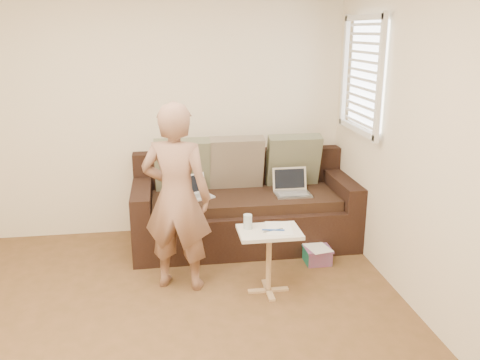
# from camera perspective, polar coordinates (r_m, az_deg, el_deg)

# --- Properties ---
(floor) EXTENTS (4.50, 4.50, 0.00)m
(floor) POSITION_cam_1_polar(r_m,az_deg,el_deg) (3.59, -9.86, -19.22)
(floor) COLOR brown
(floor) RESTS_ON ground
(wall_back) EXTENTS (4.00, 0.00, 4.00)m
(wall_back) POSITION_cam_1_polar(r_m,az_deg,el_deg) (5.22, -10.23, 7.76)
(wall_back) COLOR beige
(wall_back) RESTS_ON ground
(wall_right) EXTENTS (0.00, 4.50, 4.50)m
(wall_right) POSITION_cam_1_polar(r_m,az_deg,el_deg) (3.54, 23.26, 2.44)
(wall_right) COLOR beige
(wall_right) RESTS_ON ground
(window_blinds) EXTENTS (0.12, 0.88, 1.08)m
(window_blinds) POSITION_cam_1_polar(r_m,az_deg,el_deg) (4.78, 13.85, 11.57)
(window_blinds) COLOR white
(window_blinds) RESTS_ON wall_right
(sofa) EXTENTS (2.20, 0.95, 0.85)m
(sofa) POSITION_cam_1_polar(r_m,az_deg,el_deg) (5.03, 0.48, -2.61)
(sofa) COLOR black
(sofa) RESTS_ON ground
(pillow_left) EXTENTS (0.55, 0.29, 0.57)m
(pillow_left) POSITION_cam_1_polar(r_m,az_deg,el_deg) (5.05, -6.59, 1.70)
(pillow_left) COLOR #595F46
(pillow_left) RESTS_ON sofa
(pillow_mid) EXTENTS (0.55, 0.27, 0.57)m
(pillow_mid) POSITION_cam_1_polar(r_m,az_deg,el_deg) (5.11, -0.42, 1.97)
(pillow_mid) COLOR #6D604E
(pillow_mid) RESTS_ON sofa
(pillow_right) EXTENTS (0.55, 0.28, 0.57)m
(pillow_right) POSITION_cam_1_polar(r_m,az_deg,el_deg) (5.23, 6.10, 2.23)
(pillow_right) COLOR #595F46
(pillow_right) RESTS_ON sofa
(laptop_silver) EXTENTS (0.35, 0.25, 0.23)m
(laptop_silver) POSITION_cam_1_polar(r_m,az_deg,el_deg) (4.99, 6.05, -1.71)
(laptop_silver) COLOR #B7BABC
(laptop_silver) RESTS_ON sofa
(laptop_white) EXTENTS (0.36, 0.32, 0.21)m
(laptop_white) POSITION_cam_1_polar(r_m,az_deg,el_deg) (4.90, -4.90, -2.04)
(laptop_white) COLOR white
(laptop_white) RESTS_ON sofa
(person) EXTENTS (0.67, 0.55, 1.58)m
(person) POSITION_cam_1_polar(r_m,az_deg,el_deg) (4.08, -7.25, -2.03)
(person) COLOR brown
(person) RESTS_ON ground
(side_table) EXTENTS (0.50, 0.35, 0.55)m
(side_table) POSITION_cam_1_polar(r_m,az_deg,el_deg) (4.15, 3.30, -9.25)
(side_table) COLOR silver
(side_table) RESTS_ON ground
(drinking_glass) EXTENTS (0.07, 0.07, 0.12)m
(drinking_glass) POSITION_cam_1_polar(r_m,az_deg,el_deg) (4.04, 0.89, -4.78)
(drinking_glass) COLOR silver
(drinking_glass) RESTS_ON side_table
(scissors) EXTENTS (0.20, 0.14, 0.02)m
(scissors) POSITION_cam_1_polar(r_m,az_deg,el_deg) (4.02, 3.81, -5.74)
(scissors) COLOR silver
(scissors) RESTS_ON side_table
(paper_on_table) EXTENTS (0.25, 0.33, 0.00)m
(paper_on_table) POSITION_cam_1_polar(r_m,az_deg,el_deg) (4.08, 4.48, -5.52)
(paper_on_table) COLOR white
(paper_on_table) RESTS_ON side_table
(striped_box) EXTENTS (0.25, 0.25, 0.15)m
(striped_box) POSITION_cam_1_polar(r_m,az_deg,el_deg) (4.77, 8.79, -8.42)
(striped_box) COLOR #DD2191
(striped_box) RESTS_ON ground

